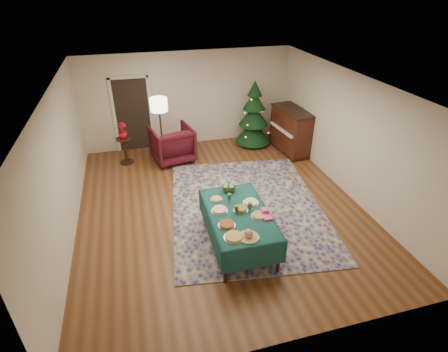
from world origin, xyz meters
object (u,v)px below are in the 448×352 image
object	(u,v)px
floor_lamp	(159,109)
side_table	(125,151)
piano	(291,131)
armchair	(172,142)
christmas_tree	(254,117)
gift_box	(264,211)
potted_plant	(123,134)
buffet_table	(238,219)

from	to	relation	value
floor_lamp	side_table	world-z (taller)	floor_lamp
piano	armchair	bearing A→B (deg)	174.96
christmas_tree	piano	world-z (taller)	christmas_tree
gift_box	armchair	world-z (taller)	armchair
christmas_tree	piano	bearing A→B (deg)	-39.77
gift_box	armchair	size ratio (longest dim) A/B	0.11
gift_box	piano	xyz separation A→B (m)	(2.23, 3.68, -0.18)
potted_plant	christmas_tree	distance (m)	3.74
buffet_table	floor_lamp	world-z (taller)	floor_lamp
gift_box	christmas_tree	size ratio (longest dim) A/B	0.06
christmas_tree	side_table	bearing A→B (deg)	-175.89
buffet_table	potted_plant	bearing A→B (deg)	115.76
christmas_tree	piano	size ratio (longest dim) A/B	1.29
gift_box	armchair	xyz separation A→B (m)	(-1.12, 3.98, -0.26)
side_table	potted_plant	distance (m)	0.49
buffet_table	gift_box	distance (m)	0.50
armchair	floor_lamp	bearing A→B (deg)	11.85
buffet_table	side_table	world-z (taller)	buffet_table
armchair	christmas_tree	xyz separation A→B (m)	(2.47, 0.43, 0.34)
side_table	gift_box	bearing A→B (deg)	-60.23
floor_lamp	christmas_tree	world-z (taller)	christmas_tree
buffet_table	christmas_tree	distance (m)	4.64
potted_plant	piano	world-z (taller)	piano
side_table	christmas_tree	bearing A→B (deg)	4.11
armchair	christmas_tree	world-z (taller)	christmas_tree
buffet_table	gift_box	size ratio (longest dim) A/B	16.27
christmas_tree	buffet_table	bearing A→B (deg)	-112.81
gift_box	side_table	xyz separation A→B (m)	(-2.37, 4.14, -0.43)
buffet_table	christmas_tree	xyz separation A→B (m)	(1.80, 4.27, 0.28)
buffet_table	armchair	bearing A→B (deg)	100.06
buffet_table	piano	world-z (taller)	piano
side_table	potted_plant	world-z (taller)	potted_plant
armchair	floor_lamp	size ratio (longest dim) A/B	0.59
buffet_table	piano	distance (m)	4.43
armchair	floor_lamp	distance (m)	1.05
armchair	gift_box	bearing A→B (deg)	94.28
gift_box	christmas_tree	distance (m)	4.61
gift_box	side_table	size ratio (longest dim) A/B	0.16
floor_lamp	side_table	bearing A→B (deg)	163.99
side_table	potted_plant	size ratio (longest dim) A/B	1.67
buffet_table	piano	bearing A→B (deg)	52.94
gift_box	christmas_tree	bearing A→B (deg)	72.91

